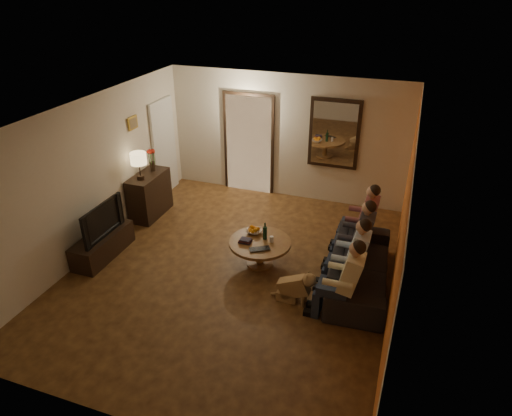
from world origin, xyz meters
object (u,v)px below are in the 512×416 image
(laptop, at_px, (260,251))
(table_lamp, at_px, (139,166))
(tv, at_px, (98,219))
(person_b, at_px, (352,260))
(coffee_table, at_px, (260,253))
(wine_bottle, at_px, (265,231))
(tv_stand, at_px, (103,245))
(sofa, at_px, (360,266))
(dresser, at_px, (150,195))
(dog, at_px, (294,286))
(bowl, at_px, (254,231))
(person_c, at_px, (358,240))
(person_a, at_px, (345,284))
(person_d, at_px, (363,222))

(laptop, bearing_deg, table_lamp, 128.76)
(tv, height_order, person_b, person_b)
(coffee_table, relative_size, wine_bottle, 3.28)
(tv_stand, distance_m, sofa, 4.29)
(wine_bottle, bearing_deg, dresser, 162.55)
(dog, bearing_deg, wine_bottle, 133.46)
(dresser, bearing_deg, bowl, -16.42)
(tv_stand, distance_m, dog, 3.40)
(laptop, bearing_deg, person_c, -7.80)
(person_a, relative_size, person_d, 1.00)
(coffee_table, bearing_deg, dresser, 160.28)
(person_b, relative_size, wine_bottle, 3.87)
(tv_stand, bearing_deg, dresser, 90.00)
(person_c, distance_m, bowl, 1.71)
(tv_stand, xyz_separation_m, coffee_table, (2.62, 0.63, 0.02))
(sofa, relative_size, person_a, 1.80)
(person_a, distance_m, laptop, 1.54)
(dresser, relative_size, dog, 1.73)
(tv_stand, distance_m, person_b, 4.17)
(person_a, relative_size, wine_bottle, 3.87)
(person_b, distance_m, person_d, 1.20)
(dresser, relative_size, tv, 0.95)
(dresser, relative_size, person_b, 0.81)
(dresser, distance_m, bowl, 2.55)
(dog, height_order, laptop, dog)
(tv_stand, bearing_deg, table_lamp, 90.00)
(person_a, distance_m, person_c, 1.20)
(sofa, distance_m, person_c, 0.42)
(tv_stand, height_order, tv, tv)
(person_b, relative_size, person_d, 1.00)
(person_c, relative_size, coffee_table, 1.18)
(wine_bottle, bearing_deg, laptop, -82.50)
(table_lamp, xyz_separation_m, dog, (3.40, -1.45, -0.85))
(person_c, bearing_deg, dog, -125.04)
(dresser, bearing_deg, person_a, -23.62)
(table_lamp, relative_size, bowl, 2.08)
(tv, bearing_deg, coffee_table, -76.53)
(dresser, distance_m, dog, 3.79)
(tv_stand, height_order, bowl, bowl)
(dog, xyz_separation_m, coffee_table, (-0.77, 0.73, -0.06))
(person_a, xyz_separation_m, coffee_table, (-1.52, 0.87, -0.38))
(table_lamp, bearing_deg, dresser, 90.00)
(dresser, distance_m, laptop, 2.98)
(tv, relative_size, laptop, 3.11)
(dog, bearing_deg, tv, -179.41)
(dresser, relative_size, sofa, 0.45)
(bowl, relative_size, wine_bottle, 0.84)
(sofa, relative_size, dog, 3.87)
(tv, xyz_separation_m, wine_bottle, (2.67, 0.73, -0.10))
(tv, xyz_separation_m, bowl, (2.44, 0.85, -0.22))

